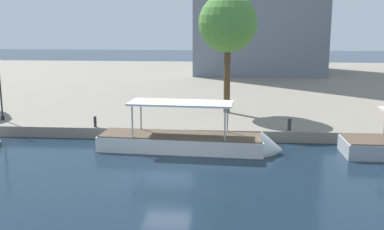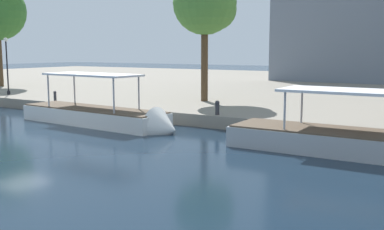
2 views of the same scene
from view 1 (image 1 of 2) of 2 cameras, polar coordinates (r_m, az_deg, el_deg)
ground_plane at (r=24.75m, az=-3.13°, el=-7.63°), size 220.00×220.00×0.00m
dock_promenade at (r=58.93m, az=1.57°, el=3.95°), size 120.00×55.00×0.76m
tour_boat_1 at (r=29.48m, az=0.37°, el=-3.66°), size 11.80×3.29×4.04m
mooring_bollard_0 at (r=32.33m, az=11.93°, el=-1.06°), size 0.28×0.28×0.85m
mooring_bollard_1 at (r=33.30m, az=-11.86°, el=-0.75°), size 0.22×0.22×0.80m
lamp_post at (r=37.38m, az=-22.59°, el=3.47°), size 0.35×0.35×4.82m
tree_2 at (r=37.56m, az=4.39°, el=11.10°), size 4.67×4.90×9.55m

